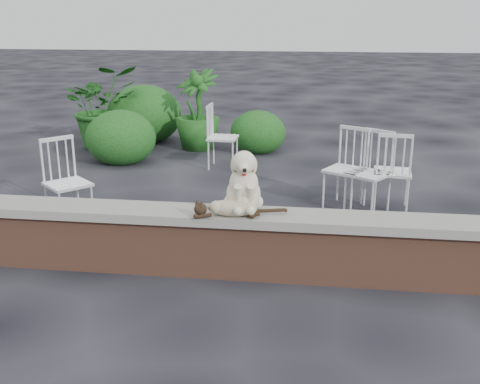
# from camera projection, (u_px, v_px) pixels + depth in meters

# --- Properties ---
(ground) EXTENTS (60.00, 60.00, 0.00)m
(ground) POSITION_uv_depth(u_px,v_px,m) (274.00, 276.00, 5.04)
(ground) COLOR black
(ground) RESTS_ON ground
(brick_wall) EXTENTS (6.00, 0.30, 0.50)m
(brick_wall) POSITION_uv_depth(u_px,v_px,m) (274.00, 250.00, 4.96)
(brick_wall) COLOR brown
(brick_wall) RESTS_ON ground
(capstone) EXTENTS (6.20, 0.40, 0.08)m
(capstone) POSITION_uv_depth(u_px,v_px,m) (275.00, 218.00, 4.87)
(capstone) COLOR slate
(capstone) RESTS_ON brick_wall
(dog) EXTENTS (0.45, 0.54, 0.57)m
(dog) POSITION_uv_depth(u_px,v_px,m) (243.00, 179.00, 4.86)
(dog) COLOR beige
(dog) RESTS_ON capstone
(cat) EXTENTS (0.96, 0.37, 0.16)m
(cat) POSITION_uv_depth(u_px,v_px,m) (232.00, 207.00, 4.79)
(cat) COLOR tan
(cat) RESTS_ON capstone
(chair_e) EXTENTS (0.58, 0.58, 0.94)m
(chair_e) POSITION_uv_depth(u_px,v_px,m) (223.00, 137.00, 8.40)
(chair_e) COLOR white
(chair_e) RESTS_ON ground
(chair_c) EXTENTS (0.62, 0.62, 0.94)m
(chair_c) POSITION_uv_depth(u_px,v_px,m) (393.00, 171.00, 6.60)
(chair_c) COLOR white
(chair_c) RESTS_ON ground
(chair_a) EXTENTS (0.79, 0.79, 0.94)m
(chair_a) POSITION_uv_depth(u_px,v_px,m) (68.00, 182.00, 6.14)
(chair_a) COLOR white
(chair_a) RESTS_ON ground
(chair_d) EXTENTS (0.78, 0.78, 0.94)m
(chair_d) POSITION_uv_depth(u_px,v_px,m) (368.00, 172.00, 6.52)
(chair_d) COLOR white
(chair_d) RESTS_ON ground
(chair_b) EXTENTS (0.76, 0.76, 0.94)m
(chair_b) POSITION_uv_depth(u_px,v_px,m) (346.00, 169.00, 6.68)
(chair_b) COLOR white
(chair_b) RESTS_ON ground
(potted_plant_a) EXTENTS (1.65, 1.61, 1.39)m
(potted_plant_a) POSITION_uv_depth(u_px,v_px,m) (102.00, 106.00, 9.67)
(potted_plant_a) COLOR #144313
(potted_plant_a) RESTS_ON ground
(potted_plant_b) EXTENTS (1.00, 1.00, 1.34)m
(potted_plant_b) POSITION_uv_depth(u_px,v_px,m) (197.00, 110.00, 9.50)
(potted_plant_b) COLOR #144313
(potted_plant_b) RESTS_ON ground
(shrubbery) EXTENTS (3.23, 2.69, 1.05)m
(shrubbery) POSITION_uv_depth(u_px,v_px,m) (158.00, 124.00, 9.63)
(shrubbery) COLOR #144313
(shrubbery) RESTS_ON ground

